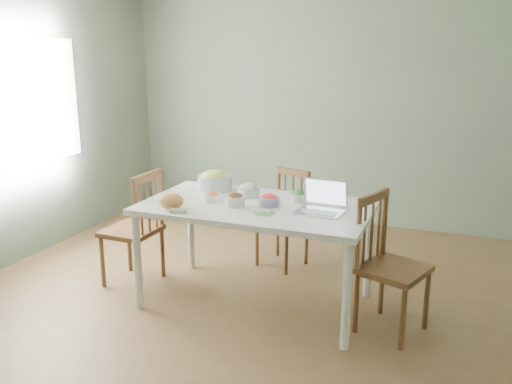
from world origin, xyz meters
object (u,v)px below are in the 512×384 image
at_px(dining_table, 256,254).
at_px(laptop, 320,198).
at_px(bread_boule, 171,201).
at_px(chair_far, 282,220).
at_px(chair_left, 131,228).
at_px(bowl_squash, 215,180).
at_px(chair_right, 394,266).

bearing_deg(dining_table, laptop, -4.32).
xyz_separation_m(bread_boule, laptop, (1.06, 0.30, 0.06)).
distance_m(chair_far, laptop, 1.13).
xyz_separation_m(chair_far, chair_left, (-1.09, -0.84, 0.05)).
height_order(chair_far, bowl_squash, bowl_squash).
bearing_deg(laptop, bowl_squash, 165.30).
bearing_deg(bread_boule, chair_far, 66.84).
xyz_separation_m(dining_table, chair_far, (-0.06, 0.81, 0.04)).
distance_m(dining_table, chair_left, 1.15).
distance_m(dining_table, bread_boule, 0.80).
height_order(chair_right, bowl_squash, chair_right).
relative_size(dining_table, chair_left, 1.75).
bearing_deg(laptop, dining_table, 179.08).
xyz_separation_m(chair_far, bowl_squash, (-0.43, -0.52, 0.46)).
bearing_deg(dining_table, bowl_squash, 149.48).
bearing_deg(chair_right, bowl_squash, 96.81).
height_order(dining_table, bowl_squash, bowl_squash).
xyz_separation_m(dining_table, bread_boule, (-0.55, -0.34, 0.47)).
relative_size(bread_boule, bowl_squash, 0.62).
relative_size(chair_far, laptop, 2.70).
height_order(chair_left, laptop, laptop).
bearing_deg(chair_left, bread_boule, 63.90).
bearing_deg(laptop, bread_boule, -160.86).
height_order(chair_far, bread_boule, bread_boule).
bearing_deg(chair_far, chair_left, -124.55).
height_order(chair_far, chair_left, chair_left).
distance_m(chair_far, chair_left, 1.37).
xyz_separation_m(chair_right, laptop, (-0.56, 0.03, 0.44)).
xyz_separation_m(dining_table, bowl_squash, (-0.49, 0.29, 0.50)).
bearing_deg(chair_left, chair_right, 90.51).
bearing_deg(chair_right, chair_left, 108.62).
distance_m(chair_right, bread_boule, 1.69).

